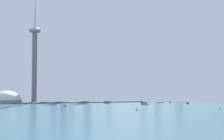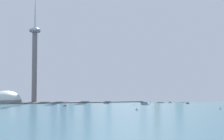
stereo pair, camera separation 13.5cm
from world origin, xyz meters
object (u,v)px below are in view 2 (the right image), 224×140
Objects in this scene: boat_2 at (137,110)px; boat_3 at (170,103)px; skyscraper_8 at (33,81)px; skyscraper_0 at (87,77)px; boat_1 at (188,103)px; airplane at (133,51)px; observation_tower at (35,51)px; boat_4 at (151,103)px; skyscraper_7 at (64,75)px; skyscraper_3 at (157,79)px; skyscraper_4 at (179,85)px; skyscraper_6 at (109,84)px; stadium_dome at (6,100)px; skyscraper_1 at (71,88)px; skyscraper_2 at (143,77)px; boat_0 at (220,109)px; boat_5 at (65,106)px; skyscraper_5 at (54,80)px.

boat_2 is 311.36m from boat_3.
skyscraper_0 is at bearing -19.92° from skyscraper_8.
boat_1 is 262.66m from airplane.
observation_tower is at bearing 101.21° from boat_2.
boat_4 is 0.40× the size of airplane.
skyscraper_7 is at bearing 117.18° from boat_1.
skyscraper_3 is 1.38× the size of skyscraper_4.
observation_tower is at bearing -177.88° from skyscraper_6.
skyscraper_7 is at bearing 81.79° from boat_4.
skyscraper_8 is 469.55m from boat_3.
stadium_dome is 1.04× the size of skyscraper_1.
skyscraper_2 reaches higher than skyscraper_8.
boat_0 is at bearing 175.97° from airplane.
airplane reaches higher than boat_5.
airplane is (200.16, -85.99, 128.61)m from skyscraper_1.
skyscraper_5 is 1.16× the size of skyscraper_6.
skyscraper_7 is at bearing 87.88° from boat_2.
boat_3 is at bearing -13.08° from stadium_dome.
skyscraper_1 is at bearing 82.03° from boat_2.
skyscraper_6 reaches higher than boat_2.
boat_3 is 222.60m from airplane.
boat_1 is (200.35, -172.39, -58.10)m from skyscraper_6.
airplane reaches higher than boat_3.
skyscraper_4 is 484.72m from boat_5.
boat_1 is at bearing -32.66° from skyscraper_5.
skyscraper_5 is at bearing 119.16° from skyscraper_7.
skyscraper_0 is at bearing 8.60° from observation_tower.
skyscraper_4 is at bearing -7.66° from skyscraper_8.
skyscraper_1 is at bearing 155.07° from skyscraper_2.
skyscraper_8 reaches higher than skyscraper_5.
observation_tower reaches higher than skyscraper_7.
airplane is at bearing -9.67° from boat_5.
boat_2 is at bearing -98.15° from boat_5.
skyscraper_3 is 153.45m from airplane.
boat_4 is (346.76, -112.07, -161.80)m from observation_tower.
observation_tower reaches higher than boat_0.
observation_tower reaches higher than boat_4.
observation_tower reaches higher than skyscraper_2.
skyscraper_5 is 579.27m from boat_0.
skyscraper_6 reaches higher than boat_3.
airplane reaches higher than skyscraper_0.
observation_tower is 455.69m from boat_2.
skyscraper_5 reaches higher than boat_2.
skyscraper_7 is at bearing 65.15° from airplane.
boat_2 is at bearing -72.45° from skyscraper_7.
skyscraper_3 reaches higher than skyscraper_8.
boat_3 is at bearing -16.21° from observation_tower.
observation_tower is 266.10m from boat_5.
boat_4 reaches higher than boat_1.
boat_2 is at bearing -117.43° from skyscraper_3.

